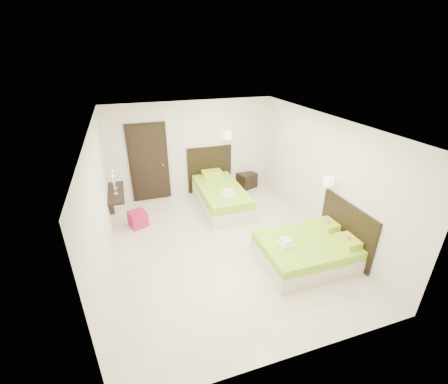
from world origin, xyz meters
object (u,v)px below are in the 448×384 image
object	(u,v)px
bed_single	(220,194)
ottoman	(138,219)
bed_double	(310,249)
nightstand	(247,180)

from	to	relation	value
bed_single	ottoman	size ratio (longest dim) A/B	5.79
bed_double	nightstand	distance (m)	3.62
bed_double	ottoman	distance (m)	3.91
bed_single	nightstand	xyz separation A→B (m)	(1.12, 0.84, -0.10)
bed_single	bed_double	size ratio (longest dim) A/B	1.20
ottoman	nightstand	bearing A→B (deg)	20.91
bed_double	nightstand	world-z (taller)	bed_double
bed_single	nightstand	bearing A→B (deg)	37.12
bed_single	bed_double	distance (m)	2.94
ottoman	bed_single	bearing A→B (deg)	10.63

